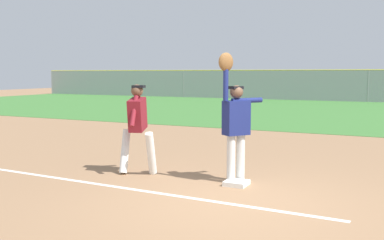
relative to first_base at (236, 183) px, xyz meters
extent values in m
plane|color=#936D4C|center=(0.29, -0.98, -0.04)|extent=(78.77, 78.77, 0.00)
cube|color=#3D7533|center=(0.29, 15.98, -0.04)|extent=(55.00, 17.44, 0.01)
cube|color=white|center=(-4.00, -0.90, -0.04)|extent=(11.99, 0.62, 0.01)
cube|color=white|center=(0.00, 0.00, 0.00)|extent=(0.39, 0.39, 0.08)
cylinder|color=silver|center=(-0.03, 0.29, 0.39)|extent=(0.21, 0.21, 0.85)
cylinder|color=silver|center=(-0.15, 0.13, 0.39)|extent=(0.21, 0.21, 0.85)
cube|color=navy|center=(-0.09, 0.21, 1.11)|extent=(0.47, 0.51, 0.60)
sphere|color=brown|center=(-0.09, 0.21, 1.56)|extent=(0.32, 0.32, 0.23)
cube|color=black|center=(-0.12, 0.23, 1.64)|extent=(0.30, 0.29, 0.05)
cylinder|color=navy|center=(-0.23, 0.04, 1.72)|extent=(0.13, 0.13, 0.62)
cylinder|color=navy|center=(0.04, 0.39, 1.41)|extent=(0.45, 0.55, 0.09)
ellipsoid|color=brown|center=(-0.23, 0.04, 2.08)|extent=(0.28, 0.31, 0.32)
cylinder|color=white|center=(-1.71, 0.00, 0.38)|extent=(0.27, 0.46, 0.85)
cylinder|color=white|center=(-2.29, -0.01, 0.38)|extent=(0.27, 0.46, 0.85)
cube|color=maroon|center=(-2.00, -0.01, 1.11)|extent=(0.40, 0.58, 0.66)
sphere|color=brown|center=(-2.00, -0.01, 1.56)|extent=(0.29, 0.29, 0.23)
cube|color=black|center=(-1.97, 0.00, 1.64)|extent=(0.27, 0.25, 0.05)
cylinder|color=maroon|center=(-2.06, 0.20, 1.19)|extent=(0.20, 0.41, 0.58)
cylinder|color=maroon|center=(-1.93, -0.22, 1.19)|extent=(0.20, 0.41, 0.58)
sphere|color=white|center=(-0.25, 0.13, 2.02)|extent=(0.07, 0.07, 0.07)
cube|color=#93999E|center=(0.29, 24.70, 1.01)|extent=(55.00, 0.06, 2.11)
cylinder|color=yellow|center=(0.29, 24.70, 2.10)|extent=(55.00, 0.06, 0.06)
cylinder|color=gray|center=(-27.21, 24.70, 1.01)|extent=(0.08, 0.08, 2.11)
cylinder|color=gray|center=(-13.46, 24.70, 1.01)|extent=(0.08, 0.08, 2.11)
cylinder|color=gray|center=(0.29, 24.70, 1.01)|extent=(0.08, 0.08, 2.11)
cube|color=#B21E1E|center=(-6.12, 28.32, 0.53)|extent=(4.41, 1.91, 0.55)
cube|color=#2D333D|center=(-6.12, 28.32, 1.01)|extent=(2.21, 1.76, 0.40)
cylinder|color=black|center=(-4.68, 29.28, 0.26)|extent=(0.60, 0.22, 0.60)
cylinder|color=black|center=(-4.67, 27.38, 0.26)|extent=(0.60, 0.22, 0.60)
cylinder|color=black|center=(-7.58, 29.27, 0.26)|extent=(0.60, 0.22, 0.60)
cylinder|color=black|center=(-7.57, 27.37, 0.26)|extent=(0.60, 0.22, 0.60)
cube|color=#1E6B33|center=(-1.28, 28.71, 0.53)|extent=(4.49, 2.11, 0.55)
cube|color=#2D333D|center=(-1.28, 28.71, 1.01)|extent=(2.28, 1.85, 0.40)
cylinder|color=black|center=(0.21, 29.59, 0.26)|extent=(0.61, 0.25, 0.60)
cylinder|color=black|center=(0.12, 27.69, 0.26)|extent=(0.61, 0.25, 0.60)
cylinder|color=black|center=(-2.68, 29.73, 0.26)|extent=(0.61, 0.25, 0.60)
cylinder|color=black|center=(-2.77, 27.83, 0.26)|extent=(0.61, 0.25, 0.60)
camera|label=1|loc=(2.57, -7.13, 1.89)|focal=41.69mm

